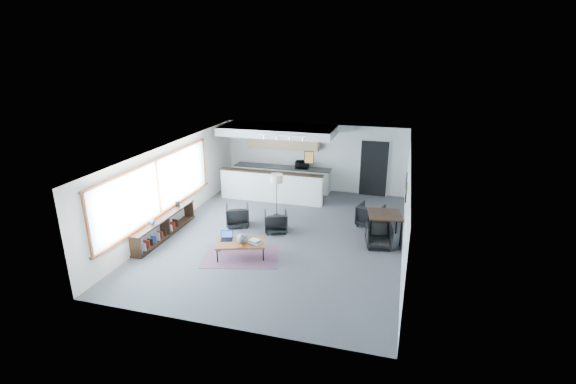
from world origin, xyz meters
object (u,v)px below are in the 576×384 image
(armchair_left, at_px, (237,215))
(dining_chair_near, at_px, (379,237))
(dining_table, at_px, (385,216))
(coffee_table, at_px, (241,243))
(ceramic_pot, at_px, (242,238))
(book_stack, at_px, (255,241))
(laptop, at_px, (227,237))
(armchair_right, at_px, (276,221))
(floor_lamp, at_px, (276,180))
(microwave, at_px, (302,164))
(dining_chair_far, at_px, (370,216))

(armchair_left, relative_size, dining_chair_near, 1.19)
(dining_table, bearing_deg, coffee_table, -149.29)
(ceramic_pot, xyz_separation_m, book_stack, (0.32, 0.11, -0.10))
(coffee_table, bearing_deg, laptop, 148.24)
(book_stack, bearing_deg, coffee_table, -169.28)
(dining_chair_near, bearing_deg, armchair_right, 165.73)
(coffee_table, relative_size, floor_lamp, 1.01)
(microwave, bearing_deg, floor_lamp, -97.66)
(book_stack, xyz_separation_m, floor_lamp, (-0.31, 2.96, 0.79))
(book_stack, height_order, armchair_left, armchair_left)
(armchair_left, bearing_deg, ceramic_pot, 92.64)
(floor_lamp, relative_size, microwave, 2.90)
(ceramic_pot, distance_m, dining_chair_near, 3.82)
(floor_lamp, xyz_separation_m, microwave, (0.20, 2.71, -0.16))
(coffee_table, relative_size, armchair_left, 2.01)
(coffee_table, height_order, book_stack, book_stack)
(coffee_table, xyz_separation_m, armchair_left, (-0.88, 1.93, -0.03))
(book_stack, height_order, dining_chair_far, dining_chair_far)
(dining_chair_far, relative_size, microwave, 1.29)
(dining_chair_near, bearing_deg, laptop, -169.31)
(ceramic_pot, bearing_deg, armchair_left, 115.62)
(dining_chair_far, bearing_deg, dining_chair_near, 118.95)
(armchair_left, xyz_separation_m, dining_chair_near, (4.38, -0.33, -0.06))
(armchair_right, bearing_deg, dining_chair_near, 156.36)
(laptop, height_order, armchair_right, armchair_right)
(armchair_right, relative_size, dining_table, 0.64)
(book_stack, bearing_deg, dining_table, 32.71)
(armchair_left, relative_size, armchair_right, 1.04)
(coffee_table, relative_size, dining_chair_far, 2.26)
(ceramic_pot, bearing_deg, floor_lamp, 89.90)
(dining_chair_far, bearing_deg, book_stack, 62.08)
(floor_lamp, bearing_deg, dining_chair_far, 0.46)
(book_stack, bearing_deg, armchair_right, 88.91)
(floor_lamp, distance_m, dining_table, 3.69)
(ceramic_pot, relative_size, book_stack, 0.78)
(laptop, xyz_separation_m, book_stack, (0.82, -0.02, -0.02))
(microwave, bearing_deg, book_stack, -92.30)
(ceramic_pot, xyz_separation_m, microwave, (0.20, 5.78, 0.54))
(book_stack, distance_m, microwave, 5.70)
(coffee_table, relative_size, laptop, 3.93)
(coffee_table, relative_size, microwave, 2.92)
(coffee_table, relative_size, armchair_right, 2.09)
(coffee_table, height_order, dining_chair_far, dining_chair_far)
(book_stack, distance_m, dining_chair_near, 3.48)
(armchair_right, relative_size, dining_chair_far, 1.08)
(floor_lamp, distance_m, dining_chair_far, 3.21)
(dining_chair_far, xyz_separation_m, microwave, (-2.87, 2.69, 0.78))
(laptop, xyz_separation_m, armchair_left, (-0.44, 1.83, -0.13))
(coffee_table, bearing_deg, floor_lamp, 69.28)
(armchair_right, bearing_deg, dining_chair_far, -175.17)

